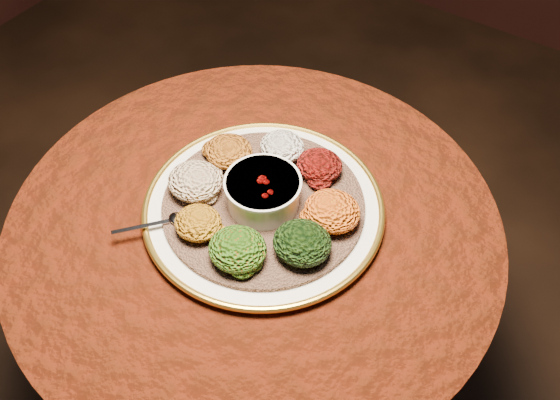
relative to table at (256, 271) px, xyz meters
The scene contains 13 objects.
table is the anchor object (origin of this frame).
platter 0.19m from the table, 79.40° to the left, with size 0.47×0.47×0.02m.
injera 0.20m from the table, 79.40° to the left, with size 0.39×0.39×0.01m, color #8A5E45.
stew_bowl 0.24m from the table, 79.40° to the left, with size 0.15×0.15×0.06m.
spoon 0.26m from the table, 135.63° to the right, with size 0.10×0.11×0.01m.
portion_ayib 0.28m from the table, 103.74° to the left, with size 0.09×0.09×0.04m, color beige.
portion_kitfo 0.28m from the table, 71.09° to the left, with size 0.09×0.09×0.04m, color black.
portion_tikil 0.28m from the table, 25.29° to the left, with size 0.11×0.10×0.05m, color #BC7F0F.
portion_gomen 0.27m from the table, 12.41° to the right, with size 0.11×0.10×0.05m, color black.
portion_mixveg 0.26m from the table, 68.05° to the right, with size 0.11×0.10×0.05m, color #A5350A.
portion_kik 0.25m from the table, 120.42° to the right, with size 0.09×0.08×0.04m, color #A0660E.
portion_timatim 0.26m from the table, behind, with size 0.11×0.10×0.05m, color maroon.
portion_shiro 0.27m from the table, 145.28° to the left, with size 0.10×0.09×0.05m, color #9C5512.
Camera 1 is at (0.46, -0.59, 1.68)m, focal length 40.00 mm.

